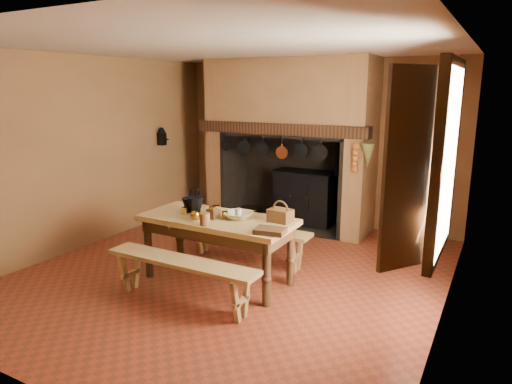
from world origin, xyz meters
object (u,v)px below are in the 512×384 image
work_table (217,228)px  iron_range (305,197)px  coffee_grinder (213,213)px  wicker_basket (280,215)px  mixing_bowl (239,215)px  bench_front (181,271)px

work_table → iron_range: bearing=90.1°
iron_range → coffee_grinder: (-0.02, -2.81, 0.40)m
coffee_grinder → wicker_basket: (0.76, 0.27, 0.01)m
work_table → mixing_bowl: (0.25, 0.08, 0.17)m
iron_range → bench_front: 3.47m
iron_range → mixing_bowl: size_ratio=4.89×
iron_range → bench_front: (0.00, -3.47, -0.10)m
iron_range → coffee_grinder: iron_range is taller
bench_front → wicker_basket: (0.74, 0.92, 0.51)m
iron_range → wicker_basket: (0.74, -2.55, 0.41)m
work_table → wicker_basket: 0.80m
bench_front → coffee_grinder: bearing=91.8°
wicker_basket → iron_range: bearing=112.0°
coffee_grinder → mixing_bowl: size_ratio=0.55×
bench_front → iron_range: bearing=90.0°
coffee_grinder → iron_range: bearing=94.3°
iron_range → wicker_basket: 2.69m
iron_range → mixing_bowl: (0.26, -2.67, 0.37)m
bench_front → work_table: bearing=90.0°
work_table → coffee_grinder: bearing=-108.2°
iron_range → wicker_basket: iron_range is taller
wicker_basket → mixing_bowl: bearing=-160.2°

